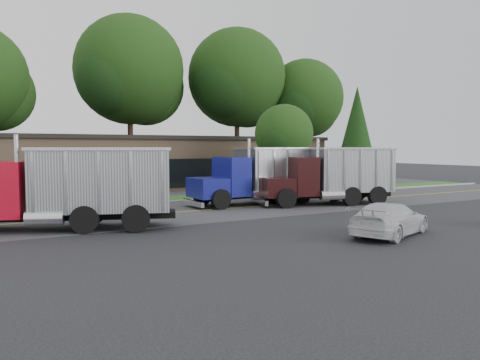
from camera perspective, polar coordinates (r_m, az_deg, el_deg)
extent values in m
plane|color=#313136|center=(17.16, 6.41, -7.38)|extent=(140.00, 140.00, 0.00)
cube|color=#49494E|center=(24.92, -5.81, -3.81)|extent=(60.00, 8.00, 0.02)
cube|color=gold|center=(24.92, -5.81, -3.81)|extent=(60.00, 0.12, 0.01)
cube|color=#9E9E99|center=(28.78, -9.16, -2.79)|extent=(60.00, 0.30, 0.12)
cube|color=#295F20|center=(30.47, -10.33, -2.43)|extent=(60.00, 3.40, 0.03)
cube|color=#49494E|center=(35.21, -12.99, -1.61)|extent=(60.00, 7.00, 0.02)
cube|color=#95755B|center=(41.39, -12.72, 1.99)|extent=(32.00, 12.00, 4.00)
cylinder|color=#382619|center=(49.61, -13.18, 3.50)|extent=(0.56, 0.56, 6.07)
sphere|color=#1D3E10|center=(50.23, -13.34, 12.93)|extent=(11.09, 11.09, 11.09)
sphere|color=#1D3E10|center=(51.95, -11.50, 11.11)|extent=(8.32, 8.32, 8.32)
sphere|color=black|center=(48.63, -14.97, 11.96)|extent=(7.63, 7.63, 7.63)
cylinder|color=#382619|center=(53.32, -0.37, 3.61)|extent=(0.56, 0.56, 6.04)
sphere|color=#1D3E10|center=(53.89, -0.38, 12.36)|extent=(11.04, 11.04, 11.04)
sphere|color=#1D3E10|center=(55.92, 0.82, 10.63)|extent=(8.28, 8.28, 8.28)
sphere|color=black|center=(52.04, -1.51, 11.51)|extent=(7.59, 7.59, 7.59)
cylinder|color=#382619|center=(56.03, 7.81, 3.04)|extent=(0.56, 0.56, 4.95)
sphere|color=#1D3E10|center=(56.32, 7.88, 9.88)|extent=(9.04, 9.04, 9.04)
sphere|color=#1D3E10|center=(58.14, 8.53, 8.57)|extent=(6.78, 6.78, 6.78)
sphere|color=black|center=(54.72, 7.22, 9.17)|extent=(6.22, 6.22, 6.22)
cylinder|color=#382619|center=(43.59, 13.94, 0.10)|extent=(0.44, 0.44, 1.00)
cone|color=black|center=(43.52, 14.03, 5.84)|extent=(3.90, 3.90, 7.97)
cylinder|color=#382619|center=(34.91, 5.35, 0.38)|extent=(0.56, 0.56, 2.37)
sphere|color=#1D3E10|center=(34.86, 5.39, 5.66)|extent=(4.33, 4.33, 4.33)
sphere|color=#1D3E10|center=(35.76, 5.96, 4.75)|extent=(3.25, 3.25, 3.25)
sphere|color=black|center=(34.13, 4.83, 5.02)|extent=(2.98, 2.98, 2.98)
cube|color=black|center=(20.56, -20.63, -4.11)|extent=(8.82, 4.03, 0.28)
cube|color=red|center=(20.96, -26.50, -0.96)|extent=(2.30, 2.79, 2.20)
cube|color=silver|center=(20.16, -16.35, -0.03)|extent=(5.93, 4.20, 2.50)
cube|color=silver|center=(20.11, -16.42, 3.67)|extent=(6.12, 4.39, 0.12)
cylinder|color=black|center=(21.39, -14.85, -3.68)|extent=(1.15, 0.71, 1.10)
cylinder|color=black|center=(19.13, -15.51, -4.59)|extent=(1.15, 0.71, 1.10)
cube|color=black|center=(27.90, 2.16, -1.78)|extent=(7.51, 1.12, 0.28)
cube|color=navy|center=(26.26, -3.84, -0.94)|extent=(1.83, 2.33, 1.10)
cube|color=navy|center=(26.89, -1.05, 0.46)|extent=(1.34, 2.42, 2.20)
cube|color=black|center=(26.60, -2.13, 1.29)|extent=(0.09, 2.10, 0.90)
cube|color=silver|center=(28.52, 4.38, 1.26)|extent=(4.52, 2.57, 2.50)
cube|color=silver|center=(28.48, 4.39, 3.87)|extent=(4.67, 2.73, 0.12)
cylinder|color=black|center=(27.41, -4.61, -1.89)|extent=(1.11, 0.37, 1.10)
cylinder|color=black|center=(25.37, -2.35, -2.36)|extent=(1.11, 0.37, 1.10)
cylinder|color=black|center=(29.75, 3.62, -1.43)|extent=(1.11, 0.37, 1.10)
cylinder|color=black|center=(27.88, 6.26, -1.81)|extent=(1.11, 0.37, 1.10)
cube|color=black|center=(28.25, 10.85, -1.78)|extent=(7.66, 2.85, 0.28)
cube|color=black|center=(26.91, 4.48, -0.83)|extent=(2.34, 2.68, 1.10)
cube|color=black|center=(27.41, 7.44, 0.50)|extent=(1.88, 2.65, 2.20)
cube|color=black|center=(27.17, 6.31, 1.32)|extent=(0.57, 2.05, 0.90)
cube|color=silver|center=(28.75, 13.27, 1.19)|extent=(5.05, 3.55, 2.50)
cube|color=silver|center=(28.72, 13.31, 3.78)|extent=(5.23, 3.73, 0.12)
cylinder|color=black|center=(28.10, 4.01, -1.75)|extent=(1.15, 0.61, 1.10)
cylinder|color=black|center=(25.95, 5.68, -2.23)|extent=(1.15, 0.61, 1.10)
cylinder|color=black|center=(30.02, 12.74, -1.47)|extent=(1.15, 0.61, 1.10)
cylinder|color=black|center=(28.02, 14.94, -1.89)|extent=(1.15, 0.61, 1.10)
imported|color=silver|center=(18.85, 17.77, -4.55)|extent=(4.75, 3.25, 1.28)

